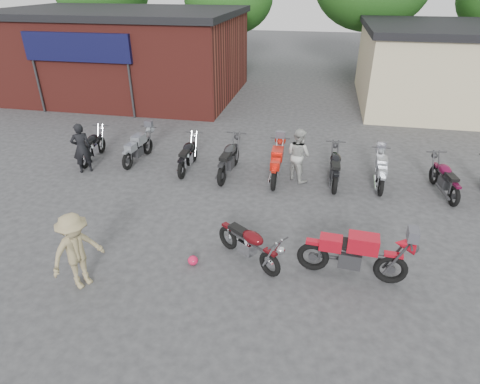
% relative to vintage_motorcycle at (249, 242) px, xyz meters
% --- Properties ---
extents(ground, '(90.00, 90.00, 0.00)m').
position_rel_vintage_motorcycle_xyz_m(ground, '(-0.31, -0.59, -0.53)').
color(ground, '#323235').
extents(brick_building, '(12.00, 8.00, 4.00)m').
position_rel_vintage_motorcycle_xyz_m(brick_building, '(-9.31, 13.41, 1.47)').
color(brick_building, maroon).
rests_on(brick_building, ground).
extents(stucco_building, '(10.00, 8.00, 3.50)m').
position_rel_vintage_motorcycle_xyz_m(stucco_building, '(8.19, 14.41, 1.22)').
color(stucco_building, '#C7B98E').
rests_on(stucco_building, ground).
extents(tree_0, '(6.56, 6.56, 8.20)m').
position_rel_vintage_motorcycle_xyz_m(tree_0, '(-14.31, 21.41, 3.57)').
color(tree_0, '#184813').
rests_on(tree_0, ground).
extents(tree_1, '(5.92, 5.92, 7.40)m').
position_rel_vintage_motorcycle_xyz_m(tree_1, '(-5.31, 21.41, 3.17)').
color(tree_1, '#184813').
rests_on(tree_1, ground).
extents(tree_2, '(7.04, 7.04, 8.80)m').
position_rel_vintage_motorcycle_xyz_m(tree_2, '(3.69, 21.41, 3.87)').
color(tree_2, '#184813').
rests_on(tree_2, ground).
extents(vintage_motorcycle, '(1.86, 1.56, 1.07)m').
position_rel_vintage_motorcycle_xyz_m(vintage_motorcycle, '(0.00, 0.00, 0.00)').
color(vintage_motorcycle, '#4E090E').
rests_on(vintage_motorcycle, ground).
extents(sportbike, '(2.25, 0.88, 1.28)m').
position_rel_vintage_motorcycle_xyz_m(sportbike, '(2.24, -0.06, 0.10)').
color(sportbike, red).
rests_on(sportbike, ground).
extents(helmet, '(0.30, 0.30, 0.21)m').
position_rel_vintage_motorcycle_xyz_m(helmet, '(-1.21, -0.34, -0.43)').
color(helmet, '#CF1642').
rests_on(helmet, ground).
extents(person_dark, '(0.72, 0.67, 1.65)m').
position_rel_vintage_motorcycle_xyz_m(person_dark, '(-6.14, 3.62, 0.29)').
color(person_dark, black).
rests_on(person_dark, ground).
extents(person_light, '(1.03, 1.00, 1.67)m').
position_rel_vintage_motorcycle_xyz_m(person_light, '(0.73, 4.43, 0.30)').
color(person_light, '#ADADA9').
rests_on(person_light, ground).
extents(person_tan, '(1.09, 1.26, 1.70)m').
position_rel_vintage_motorcycle_xyz_m(person_tan, '(-3.25, -1.43, 0.31)').
color(person_tan, '#98875E').
rests_on(person_tan, ground).
extents(row_bike_0, '(0.79, 1.94, 1.10)m').
position_rel_vintage_motorcycle_xyz_m(row_bike_0, '(-6.36, 4.58, 0.01)').
color(row_bike_0, black).
rests_on(row_bike_0, ground).
extents(row_bike_1, '(0.81, 1.94, 1.10)m').
position_rel_vintage_motorcycle_xyz_m(row_bike_1, '(-4.76, 4.78, 0.01)').
color(row_bike_1, gray).
rests_on(row_bike_1, ground).
extents(row_bike_2, '(0.68, 1.93, 1.11)m').
position_rel_vintage_motorcycle_xyz_m(row_bike_2, '(-2.87, 4.48, 0.02)').
color(row_bike_2, black).
rests_on(row_bike_2, ground).
extents(row_bike_3, '(0.82, 2.15, 1.23)m').
position_rel_vintage_motorcycle_xyz_m(row_bike_3, '(-1.45, 4.34, 0.08)').
color(row_bike_3, '#232426').
rests_on(row_bike_3, ground).
extents(row_bike_4, '(0.70, 2.03, 1.17)m').
position_rel_vintage_motorcycle_xyz_m(row_bike_4, '(0.09, 4.32, 0.05)').
color(row_bike_4, red).
rests_on(row_bike_4, ground).
extents(row_bike_5, '(0.70, 2.00, 1.15)m').
position_rel_vintage_motorcycle_xyz_m(row_bike_5, '(1.87, 4.43, 0.04)').
color(row_bike_5, black).
rests_on(row_bike_5, ground).
extents(row_bike_6, '(0.66, 1.82, 1.05)m').
position_rel_vintage_motorcycle_xyz_m(row_bike_6, '(3.23, 4.51, -0.01)').
color(row_bike_6, gray).
rests_on(row_bike_6, ground).
extents(row_bike_7, '(0.93, 1.98, 1.10)m').
position_rel_vintage_motorcycle_xyz_m(row_bike_7, '(5.01, 4.32, 0.02)').
color(row_bike_7, '#550A2A').
rests_on(row_bike_7, ground).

